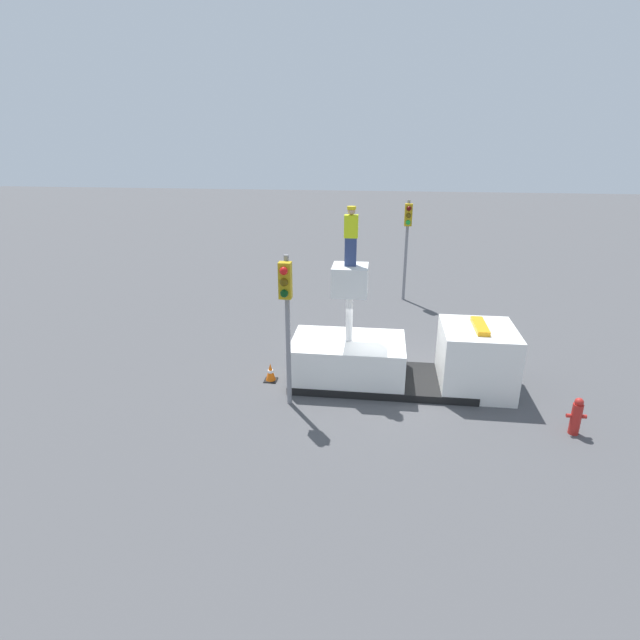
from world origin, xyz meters
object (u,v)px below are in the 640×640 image
fire_hydrant (576,416)px  traffic_cone_rear (271,373)px  bucket_truck (401,359)px  traffic_light_pole (286,303)px  traffic_light_across (407,231)px  worker (351,236)px

fire_hydrant → traffic_cone_rear: bearing=166.9°
bucket_truck → traffic_light_pole: (-3.31, -1.80, 2.33)m
traffic_cone_rear → traffic_light_pole: bearing=-59.9°
traffic_light_across → traffic_light_pole: bearing=-109.2°
traffic_light_across → traffic_cone_rear: size_ratio=7.77×
fire_hydrant → traffic_cone_rear: size_ratio=1.74×
bucket_truck → traffic_light_across: 9.15m
fire_hydrant → traffic_cone_rear: 8.94m
traffic_light_pole → fire_hydrant: (7.84, -0.52, -2.67)m
worker → traffic_light_across: bearing=76.8°
fire_hydrant → traffic_light_across: bearing=110.5°
bucket_truck → worker: bearing=180.0°
worker → traffic_light_pole: size_ratio=0.39×
worker → traffic_light_across: 9.13m
traffic_light_pole → traffic_light_across: bearing=70.8°
worker → fire_hydrant: worker is taller
bucket_truck → traffic_light_pole: size_ratio=1.53×
traffic_light_across → bucket_truck: bearing=-92.5°
fire_hydrant → worker: bearing=159.6°
fire_hydrant → traffic_cone_rear: fire_hydrant is taller
traffic_cone_rear → traffic_light_across: bearing=63.3°
bucket_truck → traffic_light_across: traffic_light_across is taller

